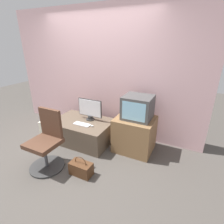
{
  "coord_description": "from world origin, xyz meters",
  "views": [
    {
      "loc": [
        1.89,
        -1.89,
        1.94
      ],
      "look_at": [
        0.54,
        0.85,
        0.69
      ],
      "focal_mm": 28.0,
      "sensor_mm": 36.0,
      "label": 1
    }
  ],
  "objects_px": {
    "mouse": "(92,126)",
    "cardboard_box_lower": "(48,128)",
    "main_monitor": "(90,110)",
    "keyboard": "(82,124)",
    "book": "(38,141)",
    "handbag": "(81,168)",
    "crt_tv": "(138,107)",
    "office_chair": "(47,144)"
  },
  "relations": [
    {
      "from": "mouse",
      "to": "cardboard_box_lower",
      "type": "xyz_separation_m",
      "value": [
        -1.14,
        -0.03,
        -0.29
      ]
    },
    {
      "from": "main_monitor",
      "to": "cardboard_box_lower",
      "type": "xyz_separation_m",
      "value": [
        -0.93,
        -0.28,
        -0.5
      ]
    },
    {
      "from": "keyboard",
      "to": "book",
      "type": "distance_m",
      "value": 1.07
    },
    {
      "from": "handbag",
      "to": "crt_tv",
      "type": "bearing_deg",
      "value": 63.3
    },
    {
      "from": "crt_tv",
      "to": "book",
      "type": "height_order",
      "value": "crt_tv"
    },
    {
      "from": "crt_tv",
      "to": "office_chair",
      "type": "relative_size",
      "value": 0.52
    },
    {
      "from": "cardboard_box_lower",
      "to": "book",
      "type": "height_order",
      "value": "cardboard_box_lower"
    },
    {
      "from": "mouse",
      "to": "book",
      "type": "distance_m",
      "value": 1.27
    },
    {
      "from": "main_monitor",
      "to": "keyboard",
      "type": "distance_m",
      "value": 0.34
    },
    {
      "from": "main_monitor",
      "to": "handbag",
      "type": "distance_m",
      "value": 1.22
    },
    {
      "from": "keyboard",
      "to": "book",
      "type": "bearing_deg",
      "value": -159.46
    },
    {
      "from": "main_monitor",
      "to": "office_chair",
      "type": "distance_m",
      "value": 1.09
    },
    {
      "from": "main_monitor",
      "to": "keyboard",
      "type": "bearing_deg",
      "value": -93.98
    },
    {
      "from": "mouse",
      "to": "handbag",
      "type": "bearing_deg",
      "value": -71.54
    },
    {
      "from": "crt_tv",
      "to": "cardboard_box_lower",
      "type": "xyz_separation_m",
      "value": [
        -1.91,
        -0.34,
        -0.69
      ]
    },
    {
      "from": "office_chair",
      "to": "handbag",
      "type": "distance_m",
      "value": 0.68
    },
    {
      "from": "mouse",
      "to": "cardboard_box_lower",
      "type": "distance_m",
      "value": 1.18
    },
    {
      "from": "keyboard",
      "to": "cardboard_box_lower",
      "type": "distance_m",
      "value": 0.96
    },
    {
      "from": "office_chair",
      "to": "main_monitor",
      "type": "bearing_deg",
      "value": 81.78
    },
    {
      "from": "handbag",
      "to": "book",
      "type": "height_order",
      "value": "handbag"
    },
    {
      "from": "handbag",
      "to": "mouse",
      "type": "bearing_deg",
      "value": 108.46
    },
    {
      "from": "keyboard",
      "to": "handbag",
      "type": "distance_m",
      "value": 0.93
    },
    {
      "from": "keyboard",
      "to": "mouse",
      "type": "height_order",
      "value": "mouse"
    },
    {
      "from": "book",
      "to": "cardboard_box_lower",
      "type": "bearing_deg",
      "value": 90.37
    },
    {
      "from": "cardboard_box_lower",
      "to": "main_monitor",
      "type": "bearing_deg",
      "value": 16.98
    },
    {
      "from": "keyboard",
      "to": "crt_tv",
      "type": "xyz_separation_m",
      "value": [
        0.99,
        0.32,
        0.41
      ]
    },
    {
      "from": "book",
      "to": "main_monitor",
      "type": "bearing_deg",
      "value": 33.3
    },
    {
      "from": "main_monitor",
      "to": "keyboard",
      "type": "height_order",
      "value": "main_monitor"
    },
    {
      "from": "crt_tv",
      "to": "keyboard",
      "type": "bearing_deg",
      "value": -162.06
    },
    {
      "from": "office_chair",
      "to": "book",
      "type": "bearing_deg",
      "value": 150.53
    },
    {
      "from": "book",
      "to": "mouse",
      "type": "bearing_deg",
      "value": 17.29
    },
    {
      "from": "main_monitor",
      "to": "mouse",
      "type": "relative_size",
      "value": 7.81
    },
    {
      "from": "keyboard",
      "to": "main_monitor",
      "type": "bearing_deg",
      "value": 86.02
    },
    {
      "from": "mouse",
      "to": "crt_tv",
      "type": "xyz_separation_m",
      "value": [
        0.77,
        0.31,
        0.4
      ]
    },
    {
      "from": "main_monitor",
      "to": "office_chair",
      "type": "height_order",
      "value": "office_chair"
    },
    {
      "from": "crt_tv",
      "to": "office_chair",
      "type": "distance_m",
      "value": 1.64
    },
    {
      "from": "keyboard",
      "to": "mouse",
      "type": "bearing_deg",
      "value": 3.01
    },
    {
      "from": "cardboard_box_lower",
      "to": "handbag",
      "type": "xyz_separation_m",
      "value": [
        1.38,
        -0.71,
        -0.06
      ]
    },
    {
      "from": "main_monitor",
      "to": "office_chair",
      "type": "relative_size",
      "value": 0.55
    },
    {
      "from": "crt_tv",
      "to": "handbag",
      "type": "distance_m",
      "value": 1.39
    },
    {
      "from": "keyboard",
      "to": "office_chair",
      "type": "bearing_deg",
      "value": -99.67
    },
    {
      "from": "crt_tv",
      "to": "handbag",
      "type": "bearing_deg",
      "value": -116.7
    }
  ]
}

